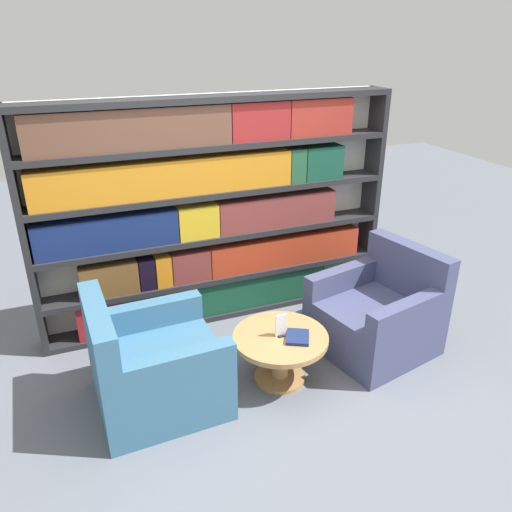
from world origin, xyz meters
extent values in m
plane|color=slate|center=(0.00, 0.00, 0.00)|extent=(14.00, 14.00, 0.00)
cube|color=silver|center=(0.00, 1.39, 1.00)|extent=(3.17, 0.05, 1.99)
cube|color=#262628|center=(-1.56, 1.26, 1.00)|extent=(0.05, 0.30, 1.99)
cube|color=#262628|center=(1.56, 1.26, 1.00)|extent=(0.05, 0.30, 1.99)
cube|color=#262628|center=(0.00, 1.26, 0.03)|extent=(3.07, 0.30, 0.05)
cube|color=#262628|center=(0.00, 1.26, 0.40)|extent=(3.07, 0.30, 0.05)
cube|color=#262628|center=(0.00, 1.26, 0.80)|extent=(3.07, 0.30, 0.05)
cube|color=#262628|center=(0.00, 1.26, 1.20)|extent=(3.07, 0.30, 0.05)
cube|color=#262628|center=(0.00, 1.26, 1.59)|extent=(3.07, 0.30, 0.05)
cube|color=#262628|center=(0.00, 1.26, 1.97)|extent=(3.07, 0.30, 0.05)
cube|color=maroon|center=(-1.10, 1.24, 0.21)|extent=(0.38, 0.20, 0.32)
cube|color=#1F5937|center=(-0.82, 1.24, 0.21)|extent=(0.18, 0.20, 0.32)
cube|color=#164831|center=(0.15, 1.24, 0.21)|extent=(1.74, 0.20, 0.32)
cube|color=#376739|center=(1.19, 1.24, 0.21)|extent=(0.32, 0.20, 0.32)
cube|color=brown|center=(-0.99, 1.24, 0.56)|extent=(0.47, 0.20, 0.28)
cube|color=black|center=(-0.67, 1.24, 0.56)|extent=(0.13, 0.20, 0.28)
cube|color=orange|center=(-0.53, 1.24, 0.56)|extent=(0.13, 0.20, 0.28)
cube|color=brown|center=(-0.29, 1.24, 0.56)|extent=(0.34, 0.20, 0.28)
cube|color=#B4361C|center=(0.64, 1.24, 0.56)|extent=(1.50, 0.20, 0.28)
cube|color=navy|center=(-0.95, 1.24, 0.97)|extent=(1.14, 0.20, 0.29)
cube|color=gold|center=(-0.20, 1.24, 0.97)|extent=(0.35, 0.20, 0.29)
cube|color=brown|center=(0.54, 1.24, 0.97)|extent=(1.12, 0.20, 0.29)
cube|color=orange|center=(-0.43, 1.24, 1.37)|extent=(2.13, 0.20, 0.30)
cube|color=#235636|center=(0.72, 1.24, 1.37)|extent=(0.15, 0.20, 0.30)
cube|color=#164A35|center=(0.98, 1.24, 1.37)|extent=(0.37, 0.20, 0.30)
cube|color=brown|center=(-0.68, 1.24, 1.78)|extent=(1.57, 0.20, 0.31)
cube|color=maroon|center=(0.37, 1.24, 1.78)|extent=(0.51, 0.20, 0.31)
cube|color=#9E2C22|center=(0.93, 1.24, 1.78)|extent=(0.59, 0.20, 0.31)
cube|color=#386684|center=(-0.79, 0.23, 0.21)|extent=(0.89, 0.86, 0.42)
cube|color=#386684|center=(-1.16, 0.22, 0.64)|extent=(0.17, 0.83, 0.44)
cube|color=#386684|center=(-0.71, -0.12, 0.52)|extent=(0.73, 0.15, 0.20)
cube|color=#386684|center=(-0.74, 0.59, 0.52)|extent=(0.73, 0.15, 0.20)
cube|color=#42476B|center=(1.00, 0.23, 0.21)|extent=(1.02, 0.99, 0.42)
cube|color=#42476B|center=(1.35, 0.31, 0.64)|extent=(0.31, 0.84, 0.44)
cube|color=#42476B|center=(0.86, 0.56, 0.52)|extent=(0.73, 0.27, 0.20)
cube|color=#42476B|center=(1.01, -0.13, 0.52)|extent=(0.73, 0.27, 0.20)
cylinder|color=#AD7F4C|center=(0.10, 0.14, 0.18)|extent=(0.13, 0.13, 0.35)
cylinder|color=#AD7F4C|center=(0.10, 0.14, 0.01)|extent=(0.39, 0.39, 0.03)
cylinder|color=#AD7F4C|center=(0.10, 0.14, 0.37)|extent=(0.72, 0.72, 0.04)
cube|color=black|center=(0.10, 0.14, 0.40)|extent=(0.05, 0.06, 0.01)
cube|color=white|center=(0.10, 0.14, 0.48)|extent=(0.08, 0.01, 0.18)
cube|color=navy|center=(0.20, 0.05, 0.41)|extent=(0.24, 0.26, 0.03)
camera|label=1|loc=(-1.23, -2.70, 2.46)|focal=35.00mm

